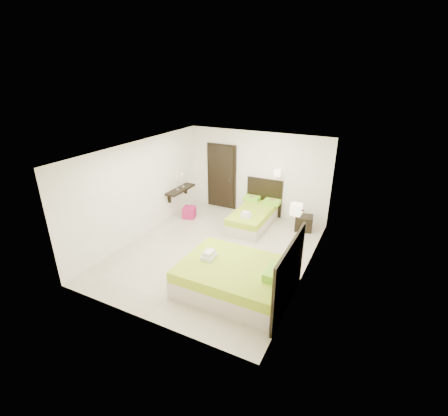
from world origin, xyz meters
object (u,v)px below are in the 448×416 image
at_px(ottoman, 189,212).
at_px(bed_single, 254,216).
at_px(bed_double, 239,277).
at_px(nightstand, 304,223).

bearing_deg(ottoman, bed_single, 12.57).
xyz_separation_m(bed_single, bed_double, (0.90, -3.08, 0.04)).
height_order(bed_double, ottoman, bed_double).
xyz_separation_m(nightstand, ottoman, (-3.39, -0.76, -0.04)).
bearing_deg(bed_single, bed_double, -73.66).
bearing_deg(bed_double, ottoman, 137.55).
height_order(bed_single, nightstand, bed_single).
distance_m(bed_single, ottoman, 2.03).
xyz_separation_m(bed_single, ottoman, (-1.98, -0.44, -0.11)).
height_order(bed_single, bed_double, bed_double).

